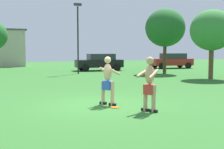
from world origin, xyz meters
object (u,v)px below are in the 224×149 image
at_px(player_near, 149,83).
at_px(lamp_post, 78,31).
at_px(car_red_far_end, 172,60).
at_px(tree_right_field, 165,28).
at_px(car_black_near_post, 100,62).
at_px(tree_left_field, 212,30).
at_px(player_in_blue, 108,80).
at_px(frisbee, 115,107).

height_order(player_near, lamp_post, lamp_post).
distance_m(car_red_far_end, tree_right_field, 7.94).
relative_size(car_black_near_post, tree_left_field, 0.95).
relative_size(tree_left_field, tree_right_field, 0.87).
bearing_deg(car_black_near_post, player_in_blue, -107.86).
bearing_deg(tree_left_field, player_in_blue, -146.74).
height_order(car_black_near_post, car_red_far_end, same).
xyz_separation_m(lamp_post, tree_left_field, (7.24, -7.22, -0.24)).
distance_m(car_red_far_end, lamp_post, 12.04).
relative_size(car_red_far_end, tree_right_field, 0.85).
bearing_deg(player_in_blue, lamp_post, 79.56).
distance_m(player_in_blue, frisbee, 1.04).
height_order(frisbee, lamp_post, lamp_post).
xyz_separation_m(player_near, tree_left_field, (8.95, 7.94, 2.32)).
xyz_separation_m(player_in_blue, tree_left_field, (9.75, 6.40, 2.33)).
relative_size(car_black_near_post, lamp_post, 0.78).
distance_m(player_near, tree_right_field, 15.66).
xyz_separation_m(player_near, frisbee, (-0.75, 0.99, -0.89)).
height_order(car_black_near_post, tree_right_field, tree_right_field).
distance_m(lamp_post, tree_right_field, 7.07).
bearing_deg(car_black_near_post, player_near, -104.08).
xyz_separation_m(player_in_blue, car_red_far_end, (13.67, 17.28, -0.07)).
height_order(frisbee, tree_right_field, tree_right_field).
height_order(player_in_blue, car_red_far_end, player_in_blue).
xyz_separation_m(player_near, car_red_far_end, (12.86, 18.82, -0.08)).
bearing_deg(player_in_blue, tree_left_field, 33.26).
relative_size(frisbee, tree_left_field, 0.06).
bearing_deg(tree_left_field, frisbee, -144.41).
xyz_separation_m(frisbee, car_black_near_post, (5.32, 17.22, 0.81)).
bearing_deg(player_in_blue, tree_right_field, 51.02).
relative_size(frisbee, tree_right_field, 0.06).
bearing_deg(frisbee, player_near, -52.75).
bearing_deg(car_red_far_end, car_black_near_post, -175.83).
bearing_deg(car_red_far_end, lamp_post, -161.84).
bearing_deg(player_near, frisbee, 127.25).
height_order(player_in_blue, lamp_post, lamp_post).
height_order(player_in_blue, frisbee, player_in_blue).
xyz_separation_m(car_black_near_post, tree_left_field, (4.38, -10.28, 2.40)).
relative_size(frisbee, lamp_post, 0.05).
distance_m(frisbee, car_red_far_end, 22.45).
bearing_deg(frisbee, tree_right_field, 52.49).
distance_m(car_black_near_post, lamp_post, 4.95).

